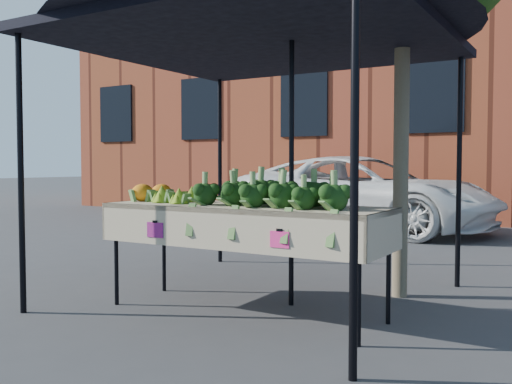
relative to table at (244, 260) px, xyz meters
name	(u,v)px	position (x,y,z in m)	size (l,w,h in m)	color
ground	(262,312)	(0.11, 0.12, -0.45)	(90.00, 90.00, 0.00)	#37373A
table	(244,260)	(0.00, 0.00, 0.00)	(2.40, 0.81, 0.90)	tan
canopy	(261,150)	(-0.14, 0.54, 0.92)	(3.16, 3.16, 2.74)	black
broccoli_heap	(274,190)	(0.28, 0.03, 0.58)	(1.38, 0.58, 0.27)	black
romanesco_cluster	(178,191)	(-0.66, -0.01, 0.55)	(0.44, 0.48, 0.21)	#9BAA22
cauliflower_pair	(152,191)	(-1.03, 0.07, 0.54)	(0.24, 0.44, 0.18)	orange
vehicle	(363,96)	(-1.25, 6.18, 2.06)	(2.32, 1.40, 5.03)	white
street_tree	(402,78)	(0.93, 1.27, 1.58)	(2.06, 2.06, 4.06)	#1E4C14
building_left	(318,58)	(-4.89, 12.12, 4.05)	(12.00, 8.00, 9.00)	maroon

